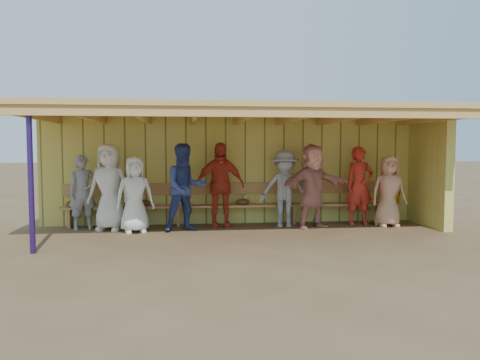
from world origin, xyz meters
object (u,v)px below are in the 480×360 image
at_px(player_f, 313,186).
at_px(player_h, 389,191).
at_px(player_a, 83,192).
at_px(bench, 236,201).
at_px(player_extra, 109,187).
at_px(player_g, 359,186).
at_px(player_c, 185,187).
at_px(player_d, 220,185).
at_px(player_b, 135,195).
at_px(player_e, 285,189).

relative_size(player_f, player_h, 1.17).
xyz_separation_m(player_a, bench, (3.27, 0.31, -0.26)).
bearing_deg(player_extra, player_h, 12.26).
height_order(player_a, player_extra, player_extra).
relative_size(player_f, bench, 0.24).
bearing_deg(player_extra, player_g, 15.21).
relative_size(player_a, bench, 0.21).
height_order(player_c, player_d, player_d).
height_order(player_f, bench, player_f).
relative_size(player_d, player_g, 1.05).
relative_size(player_f, player_extra, 1.00).
distance_m(player_b, player_c, 1.02).
bearing_deg(player_g, player_b, 179.90).
height_order(player_a, player_g, player_g).
height_order(player_e, player_h, player_e).
xyz_separation_m(player_c, player_extra, (-1.57, 0.26, -0.00)).
bearing_deg(player_d, player_a, 177.91).
bearing_deg(player_h, player_a, 178.40).
relative_size(player_e, player_extra, 0.92).
bearing_deg(player_a, player_f, -24.49).
height_order(player_b, player_h, player_h).
distance_m(player_e, bench, 1.14).
xyz_separation_m(player_f, bench, (-1.57, 0.68, -0.37)).
distance_m(player_a, bench, 3.29).
xyz_separation_m(player_b, bench, (2.14, 0.82, -0.24)).
bearing_deg(player_b, player_e, -8.45).
bearing_deg(player_f, player_extra, 153.73).
height_order(player_h, player_extra, player_extra).
bearing_deg(player_c, player_e, -8.53).
xyz_separation_m(player_b, player_e, (3.15, 0.38, 0.06)).
height_order(player_c, bench, player_c).
distance_m(player_c, player_e, 2.17).
relative_size(player_b, player_f, 0.86).
relative_size(player_c, player_d, 0.99).
bearing_deg(bench, player_e, -23.30).
distance_m(player_c, bench, 1.40).
relative_size(player_a, player_c, 0.87).
height_order(player_a, player_h, player_a).
bearing_deg(player_b, player_d, 0.95).
bearing_deg(player_a, player_g, -20.84).
distance_m(player_d, player_f, 1.99).
height_order(player_b, player_extra, player_extra).
distance_m(player_f, player_extra, 4.27).
bearing_deg(player_e, player_extra, -170.30).
relative_size(player_c, player_h, 1.17).
bearing_deg(player_extra, player_a, 177.29).
height_order(player_a, player_e, player_e).
bearing_deg(bench, player_h, -11.83).
relative_size(player_d, player_e, 1.10).
relative_size(player_a, player_b, 1.01).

